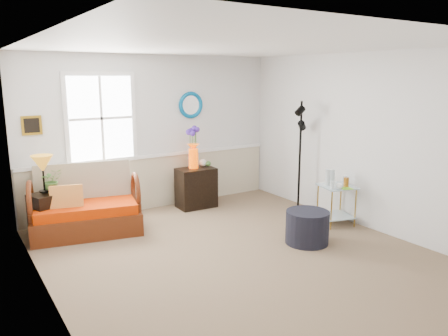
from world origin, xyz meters
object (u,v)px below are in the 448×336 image
lamp_stand (46,216)px  ottoman (307,227)px  floor_lamp (300,157)px  loveseat (85,201)px  side_table (336,205)px  cabinet (196,188)px

lamp_stand → ottoman: 3.66m
lamp_stand → floor_lamp: 4.05m
loveseat → ottoman: 3.17m
loveseat → side_table: bearing=-14.5°
loveseat → side_table: (3.34, -1.69, -0.18)m
loveseat → lamp_stand: (-0.53, 0.12, -0.17)m
cabinet → loveseat: bearing=-169.7°
floor_lamp → ottoman: (-0.93, -1.20, -0.70)m
side_table → ottoman: side_table is taller
loveseat → lamp_stand: size_ratio=2.34×
floor_lamp → lamp_stand: bearing=160.7°
ottoman → side_table: bearing=20.1°
cabinet → floor_lamp: size_ratio=0.37×
loveseat → cabinet: bearing=20.2°
loveseat → floor_lamp: floor_lamp is taller
loveseat → floor_lamp: bearing=-1.4°
ottoman → floor_lamp: bearing=52.3°
lamp_stand → floor_lamp: (3.89, -0.94, 0.61)m
lamp_stand → ottoman: lamp_stand is taller
lamp_stand → side_table: lamp_stand is taller
side_table → floor_lamp: bearing=88.9°
ottoman → lamp_stand: bearing=144.1°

